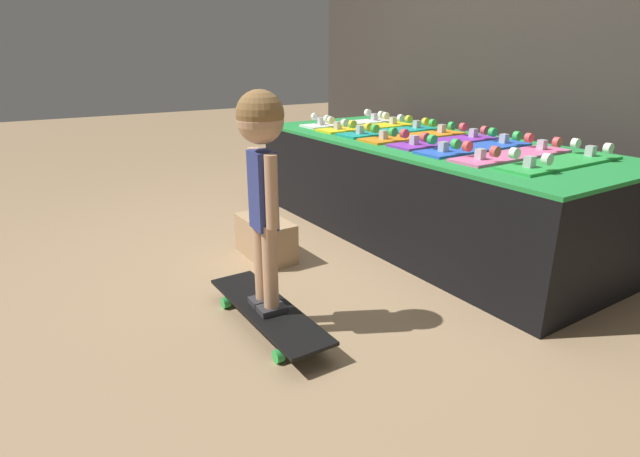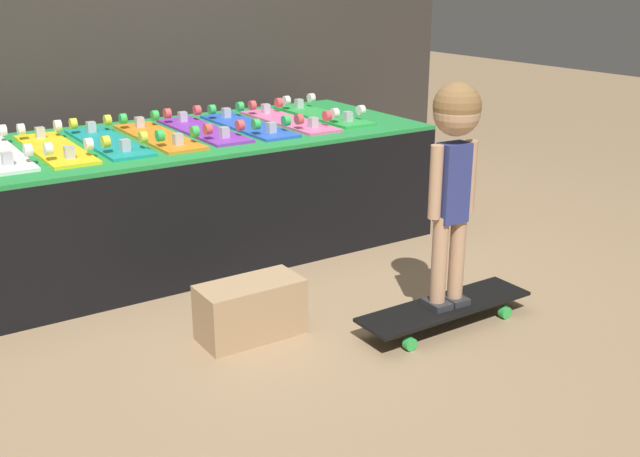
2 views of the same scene
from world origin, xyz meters
TOP-DOWN VIEW (x-y plane):
  - ground_plane at (0.00, 0.00)m, footprint 16.00×16.00m
  - display_rack at (0.00, 0.71)m, footprint 2.43×1.02m
  - skateboard_yellow_on_rack at (-0.61, 0.70)m, footprint 0.20×0.75m
  - skateboard_teal_on_rack at (-0.37, 0.70)m, footprint 0.20×0.75m
  - skateboard_orange_on_rack at (-0.12, 0.70)m, footprint 0.20×0.75m
  - skateboard_purple_on_rack at (0.12, 0.72)m, footprint 0.20×0.75m
  - skateboard_blue_on_rack at (0.37, 0.70)m, footprint 0.20×0.75m
  - skateboard_pink_on_rack at (0.61, 0.70)m, footprint 0.20×0.75m
  - skateboard_green_on_rack at (0.86, 0.74)m, footprint 0.20×0.75m
  - skateboard_on_floor at (0.52, -0.69)m, footprint 0.77×0.21m
  - child at (0.52, -0.69)m, footprint 0.21×0.18m
  - storage_box at (-0.19, -0.34)m, footprint 0.41×0.20m

SIDE VIEW (x-z plane):
  - ground_plane at x=0.00m, z-range 0.00..0.00m
  - skateboard_on_floor at x=0.52m, z-range 0.03..0.12m
  - storage_box at x=-0.19m, z-range 0.00..0.23m
  - display_rack at x=0.00m, z-range 0.00..0.60m
  - skateboard_yellow_on_rack at x=-0.61m, z-range 0.58..0.67m
  - skateboard_teal_on_rack at x=-0.37m, z-range 0.58..0.67m
  - skateboard_orange_on_rack at x=-0.12m, z-range 0.58..0.67m
  - skateboard_purple_on_rack at x=0.12m, z-range 0.58..0.67m
  - skateboard_blue_on_rack at x=0.37m, z-range 0.58..0.67m
  - skateboard_pink_on_rack at x=0.61m, z-range 0.58..0.67m
  - skateboard_green_on_rack at x=0.86m, z-range 0.58..0.67m
  - child at x=0.52m, z-range 0.27..1.16m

